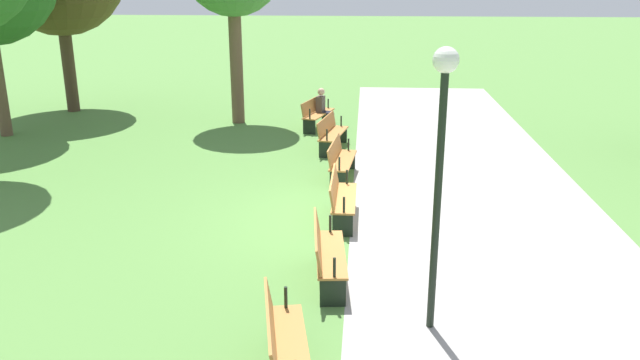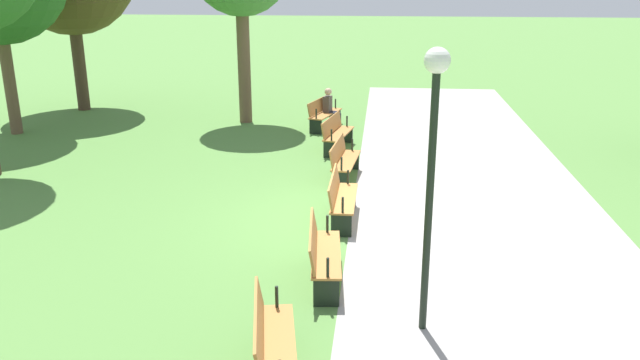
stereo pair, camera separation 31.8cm
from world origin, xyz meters
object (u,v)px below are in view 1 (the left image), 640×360
object	(u,v)px
person_seated	(323,106)
lamp_post	(441,138)
bench_0	(317,113)
bench_2	(340,159)
bench_5	(283,342)
bench_1	(331,133)
bench_3	(341,197)
bench_4	(326,252)

from	to	relation	value
person_seated	lamp_post	distance (m)	11.99
lamp_post	bench_0	bearing A→B (deg)	-168.05
bench_2	bench_5	world-z (taller)	same
bench_0	bench_1	size ratio (longest dim) A/B	1.00
bench_3	person_seated	world-z (taller)	person_seated
bench_1	person_seated	size ratio (longest dim) A/B	1.51
bench_3	bench_4	xyz separation A→B (m)	(2.57, -0.12, 0.00)
bench_3	person_seated	size ratio (longest dim) A/B	1.47
bench_0	person_seated	xyz separation A→B (m)	(-0.17, 0.20, 0.16)
bench_1	bench_2	distance (m)	2.57
bench_4	lamp_post	size ratio (longest dim) A/B	0.48
bench_1	bench_3	distance (m)	5.13
bench_0	bench_2	world-z (taller)	same
bench_3	bench_4	size ratio (longest dim) A/B	0.98
bench_0	lamp_post	world-z (taller)	lamp_post
bench_5	person_seated	distance (m)	12.90
bench_3	lamp_post	distance (m)	4.61
bench_4	person_seated	distance (m)	10.38
person_seated	lamp_post	world-z (taller)	lamp_post
bench_0	person_seated	world-z (taller)	person_seated
person_seated	bench_5	bearing A→B (deg)	17.51
person_seated	lamp_post	xyz separation A→B (m)	(11.62, 2.23, 2.00)
bench_0	lamp_post	size ratio (longest dim) A/B	0.49
bench_0	bench_4	bearing A→B (deg)	21.04
bench_0	bench_4	distance (m)	10.22
bench_2	person_seated	size ratio (longest dim) A/B	1.50
bench_5	bench_3	bearing A→B (deg)	164.22
lamp_post	bench_4	bearing A→B (deg)	-130.32
bench_3	person_seated	xyz separation A→B (m)	(-7.79, -0.85, 0.16)
person_seated	bench_3	bearing A→B (deg)	22.07
bench_3	lamp_post	xyz separation A→B (m)	(3.83, 1.37, 2.16)
bench_3	lamp_post	world-z (taller)	lamp_post
bench_0	bench_5	size ratio (longest dim) A/B	1.00
person_seated	bench_4	bearing A→B (deg)	19.88
bench_1	bench_5	bearing A→B (deg)	10.53
bench_3	person_seated	distance (m)	7.83
bench_0	bench_5	distance (m)	12.74
bench_4	lamp_post	distance (m)	2.91
bench_0	bench_3	distance (m)	7.69
bench_3	lamp_post	size ratio (longest dim) A/B	0.47
bench_1	bench_3	size ratio (longest dim) A/B	1.03
bench_0	bench_5	bearing A→B (deg)	18.42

